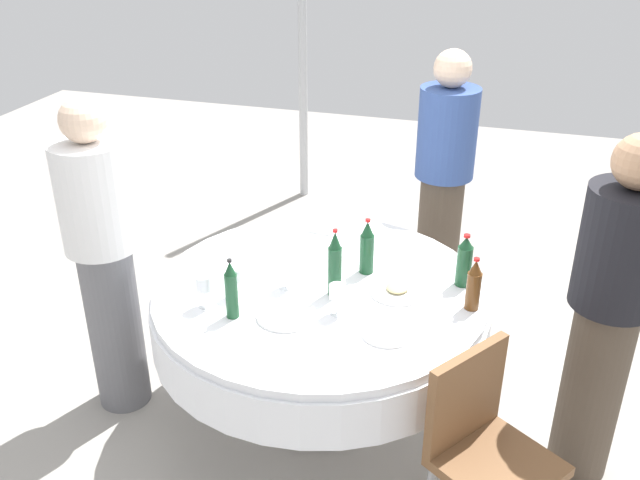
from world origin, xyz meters
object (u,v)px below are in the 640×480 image
Objects in this scene: wine_glass_south at (236,275)px; plate_north at (286,315)px; wine_glass_inner at (337,293)px; wine_glass_front at (204,284)px; bottle_dark_green_rear at (367,248)px; bottle_dark_green_mid at (335,265)px; chair_inner at (483,440)px; wine_glass_mid at (286,271)px; person_west at (609,312)px; dining_table at (320,313)px; bottle_dark_green_south at (231,290)px; plate_near at (387,332)px; person_rear at (443,181)px; person_far at (104,257)px; bottle_dark_green_far at (464,262)px; plate_right at (397,290)px; bottle_brown_west at (474,285)px.

plate_north is (-0.10, -0.27, -0.10)m from wine_glass_south.
wine_glass_front reaches higher than wine_glass_inner.
bottle_dark_green_rear is at bearing -53.21° from wine_glass_south.
bottle_dark_green_mid reaches higher than chair_inner.
person_west reaches higher than wine_glass_mid.
bottle_dark_green_south is at bearing 140.12° from dining_table.
wine_glass_mid reaches higher than plate_near.
person_far is at bearing -117.02° from person_rear.
chair_inner is at bearing -58.56° from person_rear.
wine_glass_inner is at bearing -116.28° from wine_glass_mid.
plate_near reaches higher than dining_table.
wine_glass_mid is at bearing 19.51° from plate_north.
chair_inner is (-0.76, -0.18, -0.34)m from bottle_dark_green_far.
person_far is (-0.38, 1.18, -0.03)m from bottle_dark_green_rear.
wine_glass_mid is (-0.26, 0.32, -0.04)m from bottle_dark_green_rear.
bottle_dark_green_rear is at bearing 50.80° from plate_right.
person_far is (-0.00, 0.67, -0.01)m from wine_glass_south.
dining_table is at bearing 108.52° from bottle_dark_green_far.
plate_right is at bearing -65.61° from wine_glass_front.
bottle_dark_green_rear is 1.08× the size of plate_north.
wine_glass_front is 1.72m from person_rear.
person_rear is at bearing -0.76° from plate_near.
person_rear is (0.99, 0.23, -0.02)m from bottle_dark_green_far.
bottle_dark_green_mid is 0.20× the size of person_rear.
bottle_dark_green_south is (-0.36, 0.98, 0.01)m from bottle_brown_west.
bottle_brown_west is 1.62× the size of wine_glass_front.
plate_near is 0.91m from person_west.
person_far is (-0.13, 0.86, 0.01)m from wine_glass_mid.
person_far reaches higher than plate_near.
wine_glass_front is at bearing 130.37° from wine_glass_mid.
person_far reaches higher than wine_glass_inner.
wine_glass_inner is 1.12m from person_west.
plate_right is at bearing -129.20° from bottle_dark_green_rear.
chair_inner is at bearing -107.33° from plate_north.
bottle_dark_green_far reaches higher than chair_inner.
plate_right is 0.89m from person_west.
bottle_dark_green_far is 0.79× the size of bottle_dark_green_mid.
person_rear reaches higher than plate_north.
plate_north is 1.56m from person_rear.
bottle_dark_green_far is 0.56m from plate_near.
bottle_brown_west is (0.02, -0.69, 0.26)m from dining_table.
dining_table is 0.46m from wine_glass_south.
bottle_brown_west is 1.74× the size of wine_glass_inner.
plate_north is (0.06, -0.22, -0.12)m from bottle_dark_green_south.
bottle_dark_green_far is 1.18m from wine_glass_front.
plate_right is 0.80m from chair_inner.
bottle_brown_west is 0.29× the size of chair_inner.
bottle_dark_green_south is at bearing -95.63° from person_rear.
wine_glass_mid is at bearing 63.72° from wine_glass_inner.
plate_right is (0.33, -0.42, 0.00)m from plate_north.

